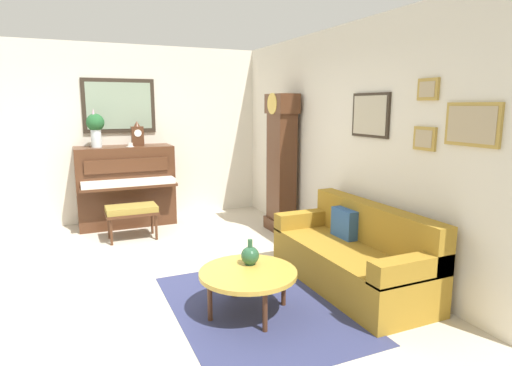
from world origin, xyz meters
TOP-DOWN VIEW (x-y plane):
  - ground_plane at (0.00, 0.00)m, footprint 6.40×6.00m
  - wall_left at (-2.60, 0.00)m, footprint 0.13×4.90m
  - wall_back at (0.02, 2.40)m, footprint 5.30×0.13m
  - area_rug at (1.18, 0.80)m, footprint 2.10×1.50m
  - piano at (-2.23, 0.06)m, footprint 0.87×1.44m
  - piano_bench at (-1.42, 0.03)m, footprint 0.42×0.70m
  - grandfather_clock at (-0.97, 2.13)m, footprint 0.52×0.34m
  - couch at (1.11, 1.92)m, footprint 1.90×0.80m
  - coffee_table at (1.24, 0.67)m, footprint 0.88×0.88m
  - mantel_clock at (-2.23, 0.27)m, footprint 0.13×0.18m
  - flower_vase at (-2.23, -0.32)m, footprint 0.26×0.26m
  - teacup at (-2.10, 0.14)m, footprint 0.12×0.12m
  - green_jug at (1.09, 0.75)m, footprint 0.17×0.17m

SIDE VIEW (x-z plane):
  - ground_plane at x=0.00m, z-range -0.10..0.00m
  - area_rug at x=1.18m, z-range 0.00..0.01m
  - couch at x=1.11m, z-range -0.11..0.73m
  - coffee_table at x=1.24m, z-range 0.17..0.57m
  - piano_bench at x=-1.42m, z-range 0.17..0.65m
  - green_jug at x=1.09m, z-range 0.37..0.61m
  - piano at x=-2.23m, z-range 0.01..1.24m
  - grandfather_clock at x=-0.97m, z-range -0.05..1.98m
  - teacup at x=-2.10m, z-range 1.23..1.29m
  - wall_back at x=0.02m, z-range 0.00..2.80m
  - mantel_clock at x=-2.23m, z-range 1.22..1.60m
  - wall_left at x=-2.60m, z-range 0.01..2.81m
  - flower_vase at x=-2.23m, z-range 1.26..1.84m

